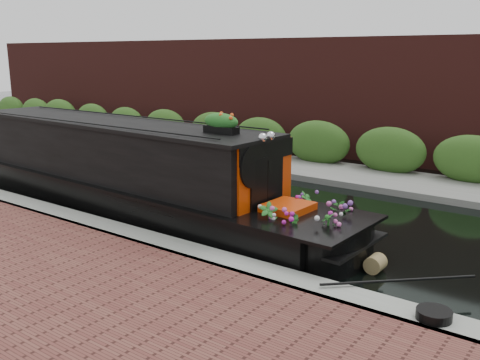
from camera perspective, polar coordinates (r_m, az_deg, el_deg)
The scene contains 8 objects.
ground at distance 12.86m, azimuth -2.30°, elevation -2.32°, with size 80.00×80.00×0.00m, color black.
near_bank_coping at distance 10.61m, azimuth -13.61°, elevation -6.13°, with size 40.00×0.60×0.50m, color gray.
far_bank_path at distance 16.24m, azimuth 7.03°, elevation 0.91°, with size 40.00×2.40×0.34m, color slate.
far_hedge at distance 17.01m, azimuth 8.53°, elevation 1.43°, with size 40.00×1.10×2.80m, color #30571D.
far_brick_wall at distance 18.86m, azimuth 11.56°, elevation 2.48°, with size 40.00×1.00×8.00m, color #4A1C19.
narrowboat at distance 12.26m, azimuth -12.12°, elevation 0.31°, with size 11.08×2.33×2.59m.
rope_fender at distance 9.06m, azimuth 14.24°, elevation -8.64°, with size 0.29×0.29×0.32m, color olive.
coiled_mooring_rope at distance 7.26m, azimuth 19.98°, elevation -13.34°, with size 0.44×0.44×0.12m, color black.
Camera 1 is at (7.78, -9.62, 3.47)m, focal length 40.00 mm.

